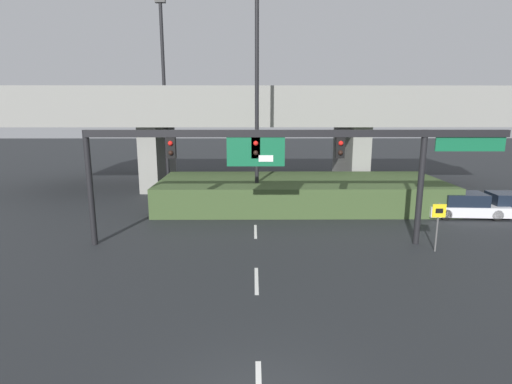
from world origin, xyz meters
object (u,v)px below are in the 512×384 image
at_px(highway_light_pole_near, 165,96).
at_px(speed_limit_sign, 438,220).
at_px(highway_light_pole_far, 257,92).
at_px(signal_gantry, 287,150).
at_px(parked_sedan_near_right, 465,206).

bearing_deg(highway_light_pole_near, speed_limit_sign, -40.55).
bearing_deg(highway_light_pole_near, highway_light_pole_far, -36.91).
bearing_deg(highway_light_pole_near, signal_gantry, -55.30).
relative_size(speed_limit_sign, highway_light_pole_far, 0.16).
bearing_deg(parked_sedan_near_right, highway_light_pole_far, 175.96).
height_order(speed_limit_sign, highway_light_pole_near, highway_light_pole_near).
xyz_separation_m(highway_light_pole_near, parked_sedan_near_right, (18.85, -6.57, -6.52)).
xyz_separation_m(speed_limit_sign, parked_sedan_near_right, (4.33, 5.86, -0.80)).
distance_m(highway_light_pole_near, highway_light_pole_far, 8.22).
bearing_deg(parked_sedan_near_right, speed_limit_sign, -122.91).
bearing_deg(speed_limit_sign, highway_light_pole_near, 139.45).
bearing_deg(highway_light_pole_far, parked_sedan_near_right, -7.57).
xyz_separation_m(speed_limit_sign, highway_light_pole_near, (-14.52, 12.43, 5.72)).
bearing_deg(parked_sedan_near_right, signal_gantry, -152.95).
distance_m(signal_gantry, highway_light_pole_near, 14.07).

